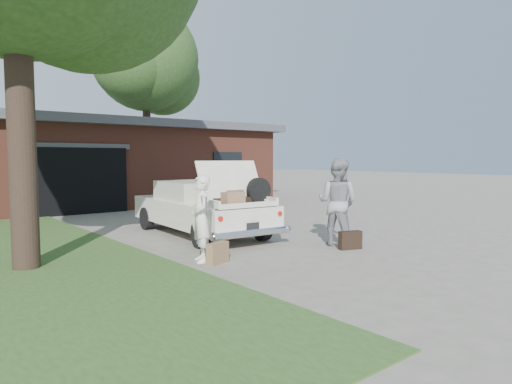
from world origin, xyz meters
TOP-DOWN VIEW (x-y plane):
  - ground at (0.00, 0.00)m, footprint 90.00×90.00m
  - house at (0.98, 11.47)m, footprint 12.80×7.80m
  - tree_right at (5.34, 16.93)m, footprint 6.82×5.93m
  - sedan at (-0.55, 2.03)m, footprint 2.10×4.67m
  - woman_left at (-2.08, -0.41)m, footprint 0.55×0.66m
  - woman_right at (0.99, -0.93)m, footprint 0.94×1.07m
  - suitcase_left at (-1.95, -0.72)m, footprint 0.51×0.31m
  - suitcase_right at (0.87, -1.38)m, footprint 0.51×0.29m

SIDE VIEW (x-z plane):
  - ground at x=0.00m, z-range 0.00..0.00m
  - suitcase_left at x=-1.95m, z-range 0.00..0.37m
  - suitcase_right at x=0.87m, z-range 0.00..0.37m
  - sedan at x=-0.55m, z-range -0.23..1.57m
  - woman_left at x=-2.08m, z-range 0.00..1.56m
  - woman_right at x=0.99m, z-range 0.00..1.85m
  - house at x=0.98m, z-range 0.02..3.32m
  - tree_right at x=5.34m, z-range 1.93..12.36m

